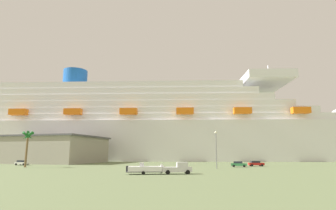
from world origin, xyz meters
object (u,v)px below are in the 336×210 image
at_px(street_lamp, 216,145).
at_px(parked_car_green_wagon, 239,164).
at_px(pickup_truck, 178,168).
at_px(parked_car_white_van, 22,163).
at_px(small_boat_on_trailer, 149,169).
at_px(parked_car_red_hatchback, 256,163).
at_px(cruise_ship, 136,129).
at_px(palm_tree, 28,139).

xyz_separation_m(street_lamp, parked_car_green_wagon, (6.31, 9.56, -5.18)).
relative_size(pickup_truck, parked_car_white_van, 1.38).
xyz_separation_m(small_boat_on_trailer, parked_car_red_hatchback, (24.80, 33.96, -0.12)).
bearing_deg(parked_car_red_hatchback, parked_car_white_van, -175.75).
distance_m(cruise_ship, parked_car_green_wagon, 75.39).
height_order(pickup_truck, parked_car_white_van, pickup_truck).
relative_size(parked_car_white_van, parked_car_green_wagon, 0.96).
height_order(small_boat_on_trailer, street_lamp, street_lamp).
height_order(cruise_ship, parked_car_green_wagon, cruise_ship).
height_order(pickup_truck, parked_car_red_hatchback, pickup_truck).
relative_size(pickup_truck, parked_car_red_hatchback, 1.27).
bearing_deg(parked_car_red_hatchback, parked_car_green_wagon, -137.11).
distance_m(pickup_truck, street_lamp, 20.11).
bearing_deg(palm_tree, street_lamp, 1.66).
xyz_separation_m(pickup_truck, palm_tree, (-44.72, 16.41, 6.77)).
distance_m(small_boat_on_trailer, street_lamp, 23.78).
bearing_deg(palm_tree, pickup_truck, -20.15).
bearing_deg(parked_car_white_van, parked_car_red_hatchback, 4.25).
bearing_deg(palm_tree, parked_car_white_van, 130.92).
bearing_deg(palm_tree, parked_car_green_wagon, 10.70).
xyz_separation_m(small_boat_on_trailer, parked_car_white_van, (-48.68, 28.50, -0.13)).
relative_size(palm_tree, parked_car_red_hatchback, 2.16).
distance_m(street_lamp, parked_car_green_wagon, 12.57).
bearing_deg(parked_car_white_van, palm_tree, -49.08).
bearing_deg(small_boat_on_trailer, pickup_truck, 14.14).
xyz_separation_m(small_boat_on_trailer, street_lamp, (12.97, 19.28, 5.05)).
bearing_deg(pickup_truck, palm_tree, 159.85).
distance_m(street_lamp, parked_car_white_van, 62.55).
height_order(pickup_truck, parked_car_green_wagon, pickup_truck).
distance_m(palm_tree, street_lamp, 52.40).
relative_size(palm_tree, parked_car_white_van, 2.34).
xyz_separation_m(cruise_ship, parked_car_green_wagon, (46.51, -57.26, -15.54)).
bearing_deg(small_boat_on_trailer, palm_tree, 155.72).
xyz_separation_m(cruise_ship, small_boat_on_trailer, (27.23, -86.09, -15.41)).
distance_m(parked_car_white_van, parked_car_green_wagon, 67.97).
bearing_deg(parked_car_green_wagon, cruise_ship, 129.09).
relative_size(small_boat_on_trailer, palm_tree, 0.87).
xyz_separation_m(cruise_ship, palm_tree, (-12.15, -68.34, -8.56)).
distance_m(cruise_ship, pickup_truck, 92.08).
relative_size(small_boat_on_trailer, street_lamp, 0.92).
xyz_separation_m(pickup_truck, parked_car_red_hatchback, (19.45, 32.61, -0.21)).
bearing_deg(parked_car_red_hatchback, palm_tree, -165.83).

